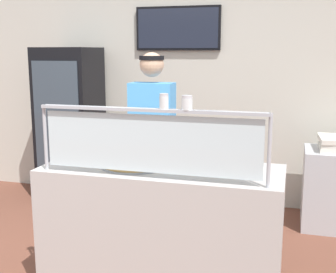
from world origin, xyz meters
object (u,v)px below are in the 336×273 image
at_px(pizza_tray, 134,164).
at_px(parmesan_shaker, 164,102).
at_px(worker_figure, 153,139).
at_px(pizza_server, 128,161).
at_px(pepper_flake_shaker, 187,104).
at_px(drink_fridge, 70,126).

xyz_separation_m(pizza_tray, parmesan_shaker, (0.31, -0.27, 0.49)).
bearing_deg(worker_figure, pizza_server, -86.12).
distance_m(parmesan_shaker, pepper_flake_shaker, 0.15).
relative_size(worker_figure, drink_fridge, 0.97).
bearing_deg(parmesan_shaker, pepper_flake_shaker, 0.00).
height_order(worker_figure, drink_fridge, drink_fridge).
distance_m(worker_figure, drink_fridge, 1.65).
height_order(parmesan_shaker, pepper_flake_shaker, parmesan_shaker).
height_order(pizza_server, drink_fridge, drink_fridge).
distance_m(pizza_tray, parmesan_shaker, 0.64).
height_order(pizza_tray, worker_figure, worker_figure).
bearing_deg(pepper_flake_shaker, parmesan_shaker, -180.00).
distance_m(pizza_server, pepper_flake_shaker, 0.72).
bearing_deg(pepper_flake_shaker, pizza_tray, 149.47).
relative_size(pizza_server, drink_fridge, 0.15).
xyz_separation_m(pizza_server, parmesan_shaker, (0.35, -0.25, 0.46)).
relative_size(parmesan_shaker, pepper_flake_shaker, 1.08).
xyz_separation_m(parmesan_shaker, worker_figure, (-0.40, 0.99, -0.45)).
relative_size(pizza_tray, parmesan_shaker, 4.98).
relative_size(pizza_tray, pizza_server, 1.74).
bearing_deg(pizza_server, parmesan_shaker, -30.18).
height_order(pizza_server, worker_figure, worker_figure).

